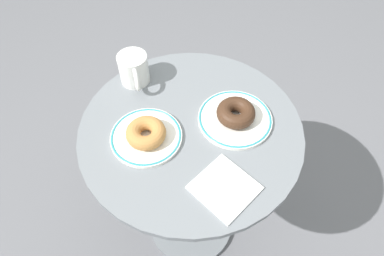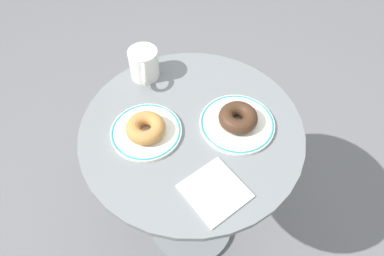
% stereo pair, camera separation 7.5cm
% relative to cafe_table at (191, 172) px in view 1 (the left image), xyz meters
% --- Properties ---
extents(ground_plane, '(7.00, 7.00, 0.02)m').
position_rel_cafe_table_xyz_m(ground_plane, '(0.00, 0.00, -0.48)').
color(ground_plane, slate).
extents(cafe_table, '(0.62, 0.62, 0.71)m').
position_rel_cafe_table_xyz_m(cafe_table, '(0.00, 0.00, 0.00)').
color(cafe_table, slate).
rests_on(cafe_table, ground).
extents(plate_left, '(0.19, 0.19, 0.01)m').
position_rel_cafe_table_xyz_m(plate_left, '(-0.12, 0.02, 0.25)').
color(plate_left, white).
rests_on(plate_left, cafe_table).
extents(plate_right, '(0.21, 0.21, 0.01)m').
position_rel_cafe_table_xyz_m(plate_right, '(0.12, -0.03, 0.25)').
color(plate_right, white).
rests_on(plate_right, cafe_table).
extents(donut_old_fashioned, '(0.14, 0.14, 0.04)m').
position_rel_cafe_table_xyz_m(donut_old_fashioned, '(-0.12, 0.01, 0.28)').
color(donut_old_fashioned, '#BC7F42').
rests_on(donut_old_fashioned, plate_left).
extents(donut_chocolate, '(0.14, 0.14, 0.04)m').
position_rel_cafe_table_xyz_m(donut_chocolate, '(0.12, -0.03, 0.28)').
color(donut_chocolate, '#422819').
rests_on(donut_chocolate, plate_right).
extents(paper_napkin, '(0.18, 0.18, 0.01)m').
position_rel_cafe_table_xyz_m(paper_napkin, '(0.00, -0.20, 0.25)').
color(paper_napkin, white).
rests_on(paper_napkin, cafe_table).
extents(coffee_mug, '(0.09, 0.13, 0.09)m').
position_rel_cafe_table_xyz_m(coffee_mug, '(-0.08, 0.23, 0.29)').
color(coffee_mug, white).
rests_on(coffee_mug, cafe_table).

